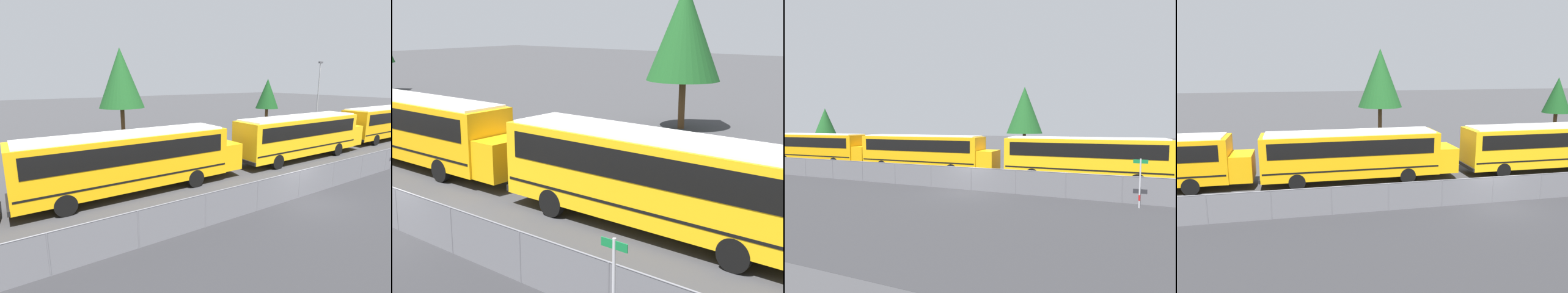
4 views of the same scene
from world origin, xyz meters
The scene contains 8 objects.
ground_plane centered at (0.00, 0.00, 0.00)m, with size 200.00×200.00×0.00m, color #38383A.
fence centered at (0.00, 0.00, 0.79)m, with size 67.23×0.07×1.55m.
school_bus_1 centered at (-7.01, 5.62, 2.04)m, with size 13.11×2.59×3.42m.
school_bus_2 centered at (7.08, 5.53, 2.04)m, with size 13.11×2.59×3.42m.
school_bus_3 centered at (21.06, 5.88, 2.04)m, with size 13.11×2.59×3.42m.
light_pole centered at (20.44, 13.72, 4.56)m, with size 0.60×0.24×8.34m.
tree_0 centered at (-1.60, 22.22, 6.35)m, with size 4.83×4.83×9.51m.
tree_2 centered at (20.50, 22.23, 4.16)m, with size 3.30×3.30×6.33m.
Camera 1 is at (-13.06, -9.89, 6.24)m, focal length 28.00 mm.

